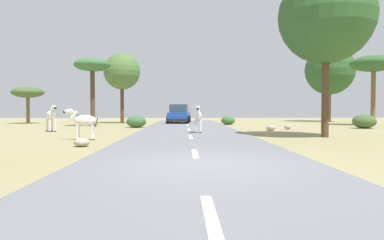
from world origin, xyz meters
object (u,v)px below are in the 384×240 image
at_px(zebra_0, 198,116).
at_px(car_0, 179,114).
at_px(tree_1, 374,65).
at_px(rock_4, 82,142).
at_px(tree_6, 28,93).
at_px(rock_1, 271,128).
at_px(zebra_2, 51,115).
at_px(tree_0, 92,67).
at_px(bush_0, 364,121).
at_px(tree_3, 330,70).
at_px(bush_1, 228,120).
at_px(rock_2, 288,127).
at_px(bush_2, 136,122).
at_px(zebra_1, 83,121).
at_px(tree_2, 326,16).
at_px(tree_5, 122,72).

height_order(zebra_0, car_0, car_0).
xyz_separation_m(tree_1, rock_4, (-19.27, -15.82, -4.84)).
relative_size(tree_6, rock_1, 5.72).
bearing_deg(tree_1, car_0, 164.11).
relative_size(zebra_2, tree_0, 0.31).
bearing_deg(zebra_0, rock_1, -147.62).
xyz_separation_m(car_0, bush_0, (13.05, -8.93, -0.36)).
bearing_deg(zebra_2, tree_3, -179.81).
height_order(tree_0, tree_1, tree_1).
distance_m(zebra_2, tree_6, 13.82).
bearing_deg(bush_0, tree_6, 161.94).
xyz_separation_m(zebra_2, bush_1, (11.71, 9.21, -0.61)).
relative_size(tree_6, bush_0, 2.10).
bearing_deg(rock_2, car_0, 126.08).
distance_m(zebra_2, bush_2, 6.40).
distance_m(rock_1, rock_4, 12.88).
xyz_separation_m(zebra_1, tree_3, (19.89, 21.62, 4.61)).
xyz_separation_m(bush_0, rock_4, (-16.28, -11.45, -0.33)).
relative_size(zebra_1, car_0, 0.34).
bearing_deg(car_0, zebra_2, 62.93).
relative_size(tree_0, bush_0, 3.27).
relative_size(zebra_0, tree_2, 0.20).
bearing_deg(zebra_1, tree_5, 2.86).
height_order(car_0, rock_4, car_0).
height_order(tree_2, rock_4, tree_2).
xyz_separation_m(bush_2, rock_2, (10.35, -2.61, -0.26)).
xyz_separation_m(tree_0, bush_2, (3.70, -2.11, -4.20)).
distance_m(zebra_1, tree_2, 12.23).
bearing_deg(tree_1, zebra_1, -146.59).
xyz_separation_m(zebra_1, rock_2, (11.26, 7.68, -0.67)).
distance_m(tree_3, rock_4, 31.39).
relative_size(rock_1, rock_4, 0.97).
xyz_separation_m(zebra_0, tree_1, (14.80, 9.23, 4.04)).
xyz_separation_m(zebra_1, tree_6, (-10.14, 17.65, 2.02)).
distance_m(tree_2, bush_0, 10.88).
height_order(car_0, rock_2, car_0).
height_order(zebra_0, tree_5, tree_5).
relative_size(tree_2, rock_4, 13.02).
distance_m(zebra_0, tree_3, 23.44).
bearing_deg(tree_6, tree_3, 7.53).
xyz_separation_m(tree_5, tree_6, (-8.65, -0.51, -2.03)).
bearing_deg(tree_0, bush_2, -29.70).
distance_m(zebra_2, car_0, 14.16).
xyz_separation_m(zebra_2, rock_2, (14.76, 2.00, -0.80)).
distance_m(tree_5, rock_2, 17.16).
xyz_separation_m(bush_0, rock_2, (-5.72, -1.13, -0.32)).
bearing_deg(tree_0, rock_2, -18.56).
xyz_separation_m(zebra_2, rock_1, (13.31, 0.78, -0.79)).
relative_size(tree_2, bush_1, 6.69).
bearing_deg(rock_1, zebra_1, -146.65).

